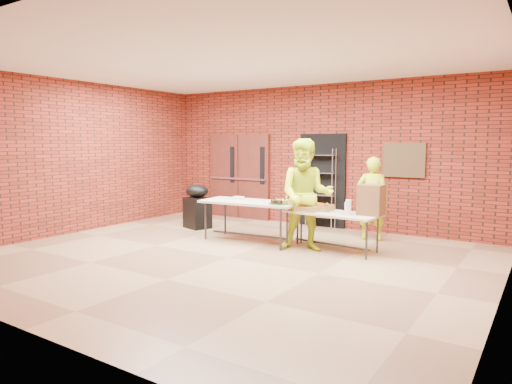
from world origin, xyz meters
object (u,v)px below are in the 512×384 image
covered_grill (197,206)px  volunteer_man (306,195)px  wire_rack (321,188)px  table_left (251,204)px  table_right (332,215)px  coffee_dispenser (371,200)px  volunteer_woman (372,199)px

covered_grill → volunteer_man: 3.10m
wire_rack → covered_grill: bearing=-154.5°
table_left → table_right: (1.60, 0.17, -0.10)m
wire_rack → table_left: size_ratio=0.89×
table_left → volunteer_man: volunteer_man is taller
coffee_dispenser → volunteer_woman: 1.21m
table_left → coffee_dispenser: coffee_dispenser is taller
table_left → table_right: size_ratio=1.15×
volunteer_woman → volunteer_man: 1.63m
wire_rack → covered_grill: (-2.28, -1.55, -0.40)m
wire_rack → volunteer_woman: bearing=-34.2°
wire_rack → volunteer_man: 2.26m
table_left → covered_grill: (-1.78, 0.52, -0.23)m
coffee_dispenser → volunteer_man: 1.11m
coffee_dispenser → covered_grill: coffee_dispenser is taller
wire_rack → covered_grill: wire_rack is taller
volunteer_man → volunteer_woman: bearing=43.8°
table_left → covered_grill: size_ratio=2.02×
table_right → coffee_dispenser: size_ratio=3.35×
volunteer_woman → table_left: bearing=23.1°
wire_rack → covered_grill: size_ratio=1.81×
table_right → volunteer_woman: size_ratio=1.06×
volunteer_woman → volunteer_man: volunteer_man is taller
coffee_dispenser → volunteer_woman: size_ratio=0.32×
table_right → table_left: bearing=-168.2°
wire_rack → volunteer_woman: size_ratio=1.08×
coffee_dispenser → volunteer_man: size_ratio=0.26×
table_left → wire_rack: bearing=71.6°
table_right → covered_grill: size_ratio=1.76×
wire_rack → coffee_dispenser: 2.55m
table_left → volunteer_woman: bearing=31.3°
wire_rack → volunteer_woman: 1.57m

